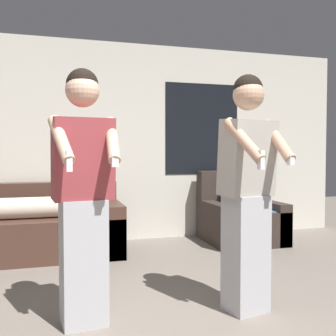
{
  "coord_description": "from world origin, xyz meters",
  "views": [
    {
      "loc": [
        -0.73,
        -2.02,
        1.21
      ],
      "look_at": [
        0.06,
        0.71,
        1.1
      ],
      "focal_mm": 42.0,
      "sensor_mm": 36.0,
      "label": 1
    }
  ],
  "objects": [
    {
      "name": "armchair",
      "position": [
        1.69,
        2.81,
        0.31
      ],
      "size": [
        0.96,
        0.93,
        0.95
      ],
      "color": "#332823",
      "rests_on": "ground_plane"
    },
    {
      "name": "person_right",
      "position": [
        0.67,
        0.65,
        0.93
      ],
      "size": [
        0.47,
        0.53,
        1.79
      ],
      "color": "#B2B2B7",
      "rests_on": "ground_plane"
    },
    {
      "name": "person_left",
      "position": [
        -0.54,
        0.75,
        0.93
      ],
      "size": [
        0.47,
        0.5,
        1.79
      ],
      "color": "#B2B2B7",
      "rests_on": "ground_plane"
    },
    {
      "name": "wall_back",
      "position": [
        0.02,
        3.34,
        1.35
      ],
      "size": [
        6.89,
        0.07,
        2.7
      ],
      "color": "beige",
      "rests_on": "ground_plane"
    },
    {
      "name": "couch",
      "position": [
        -0.88,
        2.81,
        0.31
      ],
      "size": [
        1.84,
        0.98,
        0.83
      ],
      "color": "#472D23",
      "rests_on": "ground_plane"
    }
  ]
}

